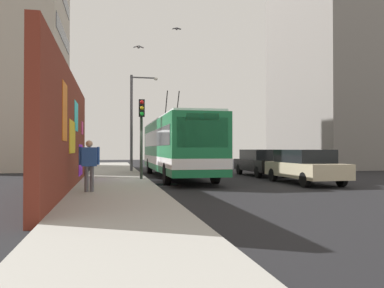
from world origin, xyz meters
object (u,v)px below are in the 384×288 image
pedestrian_near_wall (89,161)px  city_bus (177,145)px  street_lamp (135,115)px  parked_car_champagne (304,166)px  traffic_light (141,125)px  parked_car_black (260,162)px

pedestrian_near_wall → city_bus: bearing=-29.4°
city_bus → street_lamp: street_lamp is taller
parked_car_champagne → pedestrian_near_wall: size_ratio=2.80×
parked_car_champagne → street_lamp: (9.74, 7.23, 3.03)m
parked_car_champagne → traffic_light: bearing=72.2°
parked_car_champagne → parked_car_black: bearing=-0.0°
parked_car_black → pedestrian_near_wall: size_ratio=2.75×
parked_car_black → street_lamp: size_ratio=0.75×
parked_car_champagne → traffic_light: size_ratio=1.26×
parked_car_champagne → street_lamp: size_ratio=0.76×
pedestrian_near_wall → traffic_light: bearing=-22.6°
parked_car_champagne → pedestrian_near_wall: bearing=106.8°
city_bus → street_lamp: (4.94, 2.03, 2.05)m
parked_car_black → traffic_light: 8.18m
parked_car_champagne → parked_car_black: (5.39, -0.00, -0.00)m
parked_car_black → city_bus: bearing=96.5°
city_bus → traffic_light: city_bus is taller
traffic_light → street_lamp: street_lamp is taller
parked_car_black → traffic_light: (-3.03, 7.35, 1.94)m
city_bus → traffic_light: (-2.44, 2.15, 0.96)m
parked_car_champagne → parked_car_black: same height
city_bus → pedestrian_near_wall: 8.84m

